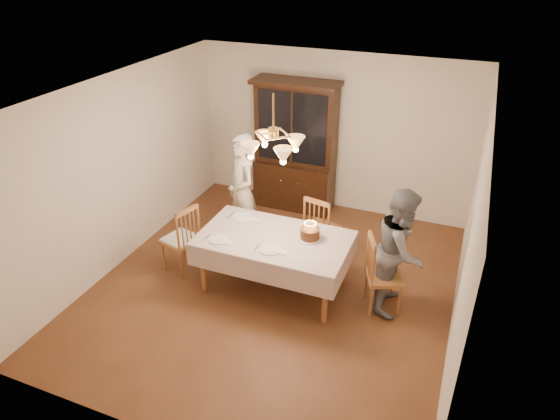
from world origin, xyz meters
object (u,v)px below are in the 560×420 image
at_px(china_hutch, 295,148).
at_px(chair_far_side, 322,230).
at_px(dining_table, 274,242).
at_px(birthday_cake, 310,234).
at_px(elderly_woman, 242,192).

distance_m(china_hutch, chair_far_side, 1.74).
relative_size(dining_table, china_hutch, 0.88).
bearing_deg(birthday_cake, dining_table, -161.75).
distance_m(china_hutch, birthday_cake, 2.34).
bearing_deg(chair_far_side, elderly_woman, -176.24).
height_order(dining_table, china_hutch, china_hutch).
bearing_deg(china_hutch, elderly_woman, -101.10).
distance_m(chair_far_side, birthday_cake, 0.85).
relative_size(china_hutch, chair_far_side, 2.16).
xyz_separation_m(elderly_woman, birthday_cake, (1.26, -0.68, -0.03)).
height_order(china_hutch, birthday_cake, china_hutch).
xyz_separation_m(china_hutch, elderly_woman, (-0.28, -1.43, -0.18)).
relative_size(dining_table, elderly_woman, 1.10).
height_order(china_hutch, elderly_woman, china_hutch).
xyz_separation_m(china_hutch, birthday_cake, (0.98, -2.11, -0.21)).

